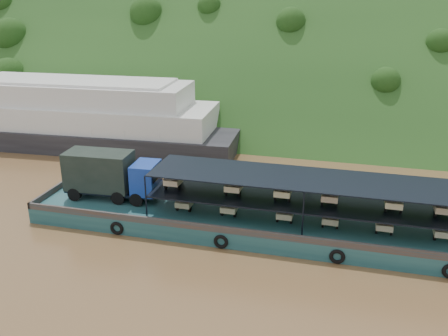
# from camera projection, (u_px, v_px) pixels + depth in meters

# --- Properties ---
(ground) EXTENTS (160.00, 160.00, 0.00)m
(ground) POSITION_uv_depth(u_px,v_px,m) (239.00, 221.00, 39.31)
(ground) COLOR brown
(ground) RESTS_ON ground
(hillside) EXTENTS (140.00, 39.60, 39.60)m
(hillside) POSITION_uv_depth(u_px,v_px,m) (296.00, 114.00, 71.98)
(hillside) COLOR #193814
(hillside) RESTS_ON ground
(cargo_barge) EXTENTS (35.00, 7.18, 5.03)m
(cargo_barge) POSITION_uv_depth(u_px,v_px,m) (239.00, 212.00, 37.86)
(cargo_barge) COLOR #123B41
(cargo_barge) RESTS_ON ground
(passenger_ferry) EXTENTS (37.85, 11.43, 7.57)m
(passenger_ferry) POSITION_uv_depth(u_px,v_px,m) (77.00, 117.00, 57.36)
(passenger_ferry) COLOR black
(passenger_ferry) RESTS_ON ground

